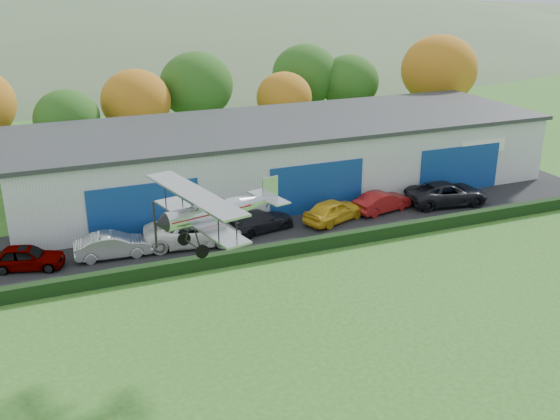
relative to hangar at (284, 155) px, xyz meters
name	(u,v)px	position (x,y,z in m)	size (l,w,h in m)	color
ground	(444,420)	(-5.00, -27.98, -2.66)	(300.00, 300.00, 0.00)	#2D621F
apron	(296,221)	(-2.00, -6.98, -2.63)	(48.00, 9.00, 0.05)	black
hedge	(327,242)	(-2.00, -11.78, -2.26)	(46.00, 0.60, 0.80)	black
hangar	(284,155)	(0.00, 0.00, 0.00)	(40.60, 12.60, 5.30)	#B2B7BC
tree_belt	(188,93)	(-4.15, 12.64, 2.95)	(75.70, 13.22, 10.12)	#3D2614
distant_hills	(62,103)	(-9.38, 112.02, -15.70)	(430.00, 196.00, 56.00)	#4C6642
car_0	(26,257)	(-19.20, -8.06, -1.89)	(1.69, 4.20, 1.43)	gray
car_1	(113,245)	(-14.39, -8.26, -1.87)	(1.57, 4.49, 1.48)	silver
car_2	(193,231)	(-9.50, -8.19, -1.77)	(2.77, 6.00, 1.67)	silver
car_3	(260,221)	(-4.90, -7.72, -1.92)	(1.92, 4.72, 1.37)	black
car_4	(334,210)	(0.29, -8.09, -1.82)	(1.86, 4.63, 1.58)	gold
car_5	(382,202)	(4.33, -7.65, -1.88)	(1.53, 4.38, 1.44)	maroon
car_6	(447,193)	(9.44, -8.12, -1.78)	(2.74, 5.95, 1.65)	black
biplane	(214,209)	(-11.18, -19.02, 3.69)	(6.24, 7.10, 2.64)	silver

